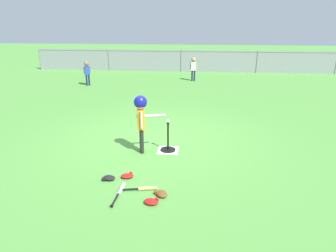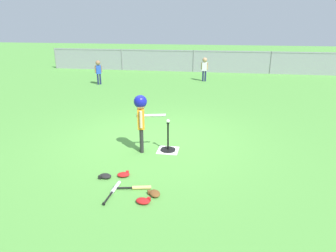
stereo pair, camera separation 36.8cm
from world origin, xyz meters
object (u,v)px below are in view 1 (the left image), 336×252
spare_bat_wood (144,188)px  glove_by_plate (161,194)px  fielder_near_left (194,66)px  fielder_deep_left (87,70)px  glove_near_bats (127,176)px  glove_tossed_aside (109,178)px  batting_tee (168,146)px  spare_bat_silver (120,191)px  batter_child (141,113)px  baseball_on_tee (168,121)px  glove_outfield_drop (151,202)px

spare_bat_wood → glove_by_plate: size_ratio=2.29×
fielder_near_left → fielder_deep_left: 4.70m
glove_near_bats → glove_tossed_aside: bearing=-160.5°
batting_tee → spare_bat_silver: bearing=-108.8°
spare_bat_silver → glove_near_bats: (0.00, 0.50, 0.01)m
batter_child → baseball_on_tee: bearing=14.4°
spare_bat_wood → glove_near_bats: glove_near_bats is taller
spare_bat_wood → glove_outfield_drop: size_ratio=2.52×
fielder_near_left → glove_tossed_aside: 9.43m
spare_bat_wood → glove_tossed_aside: size_ratio=2.51×
baseball_on_tee → fielder_near_left: 7.98m
spare_bat_wood → glove_outfield_drop: 0.41m
batting_tee → glove_near_bats: batting_tee is taller
glove_outfield_drop → batting_tee: bearing=88.6°
batting_tee → glove_by_plate: batting_tee is taller
fielder_near_left → spare_bat_silver: bearing=-95.5°
batting_tee → glove_by_plate: bearing=-87.5°
batting_tee → spare_bat_wood: 1.65m
glove_near_bats → glove_outfield_drop: same height
glove_outfield_drop → glove_tossed_aside: bearing=142.9°
spare_bat_silver → glove_tossed_aside: size_ratio=2.64×
glove_outfield_drop → baseball_on_tee: bearing=88.6°
batting_tee → spare_bat_wood: batting_tee is taller
spare_bat_silver → glove_outfield_drop: (0.55, -0.25, 0.01)m
spare_bat_silver → glove_by_plate: bearing=-1.4°
fielder_deep_left → glove_outfield_drop: bearing=-64.4°
fielder_near_left → glove_by_plate: bearing=-91.6°
glove_near_bats → fielder_near_left: bearing=84.2°
fielder_deep_left → spare_bat_wood: 9.00m
batter_child → spare_bat_silver: (-0.06, -1.61, -0.84)m
fielder_near_left → fielder_deep_left: fielder_near_left is taller
batting_tee → glove_outfield_drop: bearing=-91.4°
spare_bat_wood → glove_near_bats: 0.52m
glove_near_bats → glove_outfield_drop: size_ratio=1.02×
batting_tee → baseball_on_tee: (0.00, 0.00, 0.56)m
batting_tee → glove_tossed_aside: bearing=-123.4°
fielder_near_left → glove_tossed_aside: bearing=-97.6°
baseball_on_tee → fielder_near_left: fielder_near_left is taller
glove_tossed_aside → glove_outfield_drop: (0.85, -0.64, 0.00)m
baseball_on_tee → glove_near_bats: baseball_on_tee is taller
baseball_on_tee → glove_by_plate: 1.87m
glove_outfield_drop → fielder_near_left: bearing=87.7°
batting_tee → glove_by_plate: 1.76m
spare_bat_silver → glove_outfield_drop: 0.60m
glove_tossed_aside → baseball_on_tee: bearing=56.6°
spare_bat_wood → baseball_on_tee: bearing=81.9°
batter_child → glove_outfield_drop: batter_child is taller
batter_child → glove_by_plate: 1.92m
glove_outfield_drop → fielder_deep_left: bearing=115.6°
spare_bat_silver → spare_bat_wood: 0.38m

